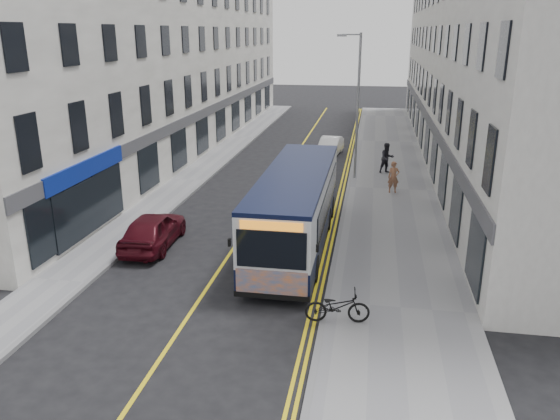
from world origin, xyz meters
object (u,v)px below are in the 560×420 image
at_px(pedestrian_far, 387,158).
at_px(car_white, 330,146).
at_px(city_bus, 296,206).
at_px(car_maroon, 153,230).
at_px(bicycle, 337,306).
at_px(pedestrian_near, 394,177).
at_px(streetlamp, 356,102).

relative_size(pedestrian_far, car_white, 0.48).
xyz_separation_m(city_bus, pedestrian_far, (3.68, 11.94, -0.65)).
relative_size(pedestrian_far, car_maroon, 0.43).
relative_size(city_bus, pedestrian_far, 5.87).
bearing_deg(pedestrian_far, car_white, 100.81).
bearing_deg(bicycle, car_maroon, 50.11).
distance_m(city_bus, pedestrian_near, 8.81).
xyz_separation_m(streetlamp, car_maroon, (-7.29, -11.55, -3.68)).
distance_m(bicycle, pedestrian_far, 17.92).
relative_size(pedestrian_near, car_white, 0.44).
distance_m(streetlamp, pedestrian_near, 4.86).
bearing_deg(city_bus, car_white, 90.13).
bearing_deg(city_bus, car_maroon, -169.22).
xyz_separation_m(pedestrian_far, car_maroon, (-9.16, -12.99, -0.30)).
relative_size(bicycle, car_white, 0.50).
bearing_deg(city_bus, bicycle, -70.87).
height_order(car_white, car_maroon, car_maroon).
height_order(bicycle, car_maroon, car_maroon).
bearing_deg(bicycle, streetlamp, -6.26).
distance_m(pedestrian_near, car_maroon, 12.96).
relative_size(bicycle, car_maroon, 0.45).
height_order(city_bus, car_white, city_bus).
bearing_deg(pedestrian_far, car_maroon, -152.52).
bearing_deg(bicycle, city_bus, 12.06).
distance_m(city_bus, car_maroon, 5.66).
height_order(pedestrian_near, pedestrian_far, pedestrian_far).
height_order(bicycle, pedestrian_far, pedestrian_far).
distance_m(streetlamp, car_maroon, 14.15).
bearing_deg(pedestrian_far, bicycle, -122.56).
bearing_deg(car_white, pedestrian_far, -45.38).
bearing_deg(streetlamp, car_maroon, -122.27).
relative_size(streetlamp, car_maroon, 1.94).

